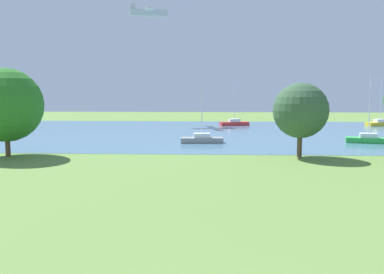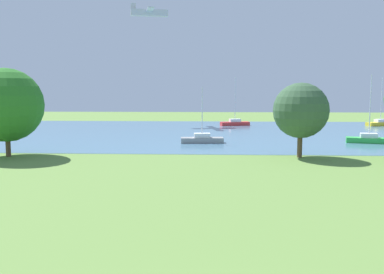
% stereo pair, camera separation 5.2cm
% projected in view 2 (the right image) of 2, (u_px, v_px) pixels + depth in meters
% --- Properties ---
extents(ground_plane, '(160.00, 160.00, 0.00)m').
position_uv_depth(ground_plane, '(210.00, 172.00, 31.02)').
color(ground_plane, olive).
extents(water_surface, '(140.00, 40.00, 0.02)m').
position_uv_depth(water_surface, '(211.00, 132.00, 58.80)').
color(water_surface, teal).
rests_on(water_surface, ground).
extents(sailboat_gray, '(4.90, 1.86, 6.36)m').
position_uv_depth(sailboat_gray, '(202.00, 139.00, 47.35)').
color(sailboat_gray, gray).
rests_on(sailboat_gray, water_surface).
extents(sailboat_yellow, '(5.03, 2.97, 7.98)m').
position_uv_depth(sailboat_yellow, '(380.00, 123.00, 69.29)').
color(sailboat_yellow, yellow).
rests_on(sailboat_yellow, water_surface).
extents(sailboat_green, '(5.02, 2.68, 7.64)m').
position_uv_depth(sailboat_green, '(369.00, 139.00, 47.22)').
color(sailboat_green, green).
rests_on(sailboat_green, water_surface).
extents(sailboat_red, '(5.02, 2.62, 8.01)m').
position_uv_depth(sailboat_red, '(235.00, 123.00, 69.88)').
color(sailboat_red, red).
rests_on(sailboat_red, water_surface).
extents(tree_west_near, '(6.64, 6.64, 8.00)m').
position_uv_depth(tree_west_near, '(6.00, 105.00, 37.43)').
color(tree_west_near, brown).
rests_on(tree_west_near, ground).
extents(tree_east_far, '(4.93, 4.93, 6.68)m').
position_uv_depth(tree_east_far, '(301.00, 111.00, 36.96)').
color(tree_east_far, brown).
rests_on(tree_east_far, ground).
extents(light_aircraft, '(6.48, 8.43, 2.10)m').
position_uv_depth(light_aircraft, '(149.00, 13.00, 71.60)').
color(light_aircraft, silver).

